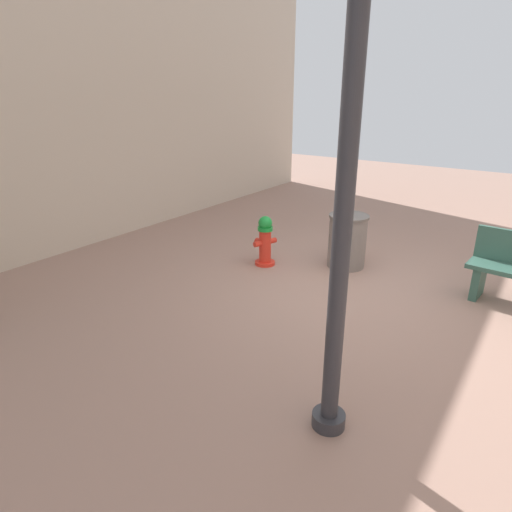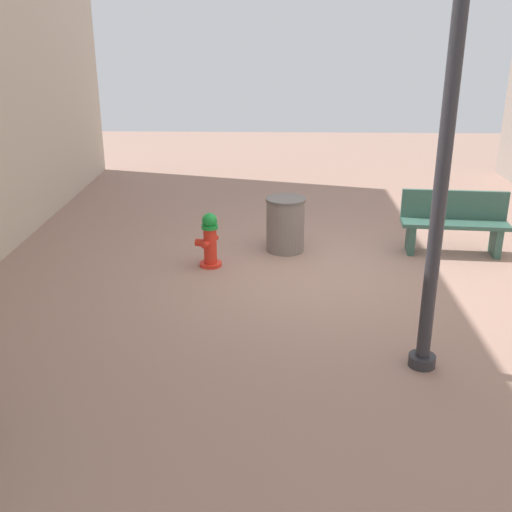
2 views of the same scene
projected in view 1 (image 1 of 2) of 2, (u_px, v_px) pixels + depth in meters
The scene contains 4 objects.
ground_plane at pixel (346, 290), 6.19m from camera, with size 23.40×23.40×0.00m, color #9E7A6B.
fire_hydrant at pixel (265, 241), 6.98m from camera, with size 0.39×0.42×0.80m.
street_lamp at pixel (352, 95), 2.78m from camera, with size 0.36×0.36×4.26m.
trash_bin at pixel (347, 241), 6.91m from camera, with size 0.62×0.62×0.84m.
Camera 1 is at (-2.18, 5.33, 2.65)m, focal length 30.83 mm.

